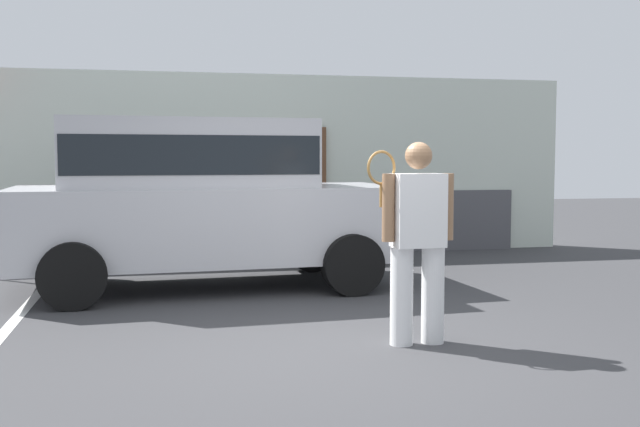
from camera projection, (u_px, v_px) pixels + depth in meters
The scene contains 6 objects.
ground_plane at pixel (337, 349), 6.26m from camera, with size 40.00×40.00×0.00m, color #38383A.
parking_stripe_0 at pixel (10, 325), 7.12m from camera, with size 0.12×4.40×0.01m, color silver.
house_frontage at pixel (248, 170), 12.27m from camera, with size 10.97×0.40×2.95m.
parked_suv at pixel (199, 195), 9.09m from camera, with size 4.70×2.37×2.05m.
tennis_player_man at pixel (417, 239), 6.37m from camera, with size 0.78×0.28×1.74m.
potted_plant_by_porch at pixel (387, 238), 11.44m from camera, with size 0.51×0.51×0.67m.
Camera 1 is at (-1.45, -5.99, 1.61)m, focal length 41.91 mm.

